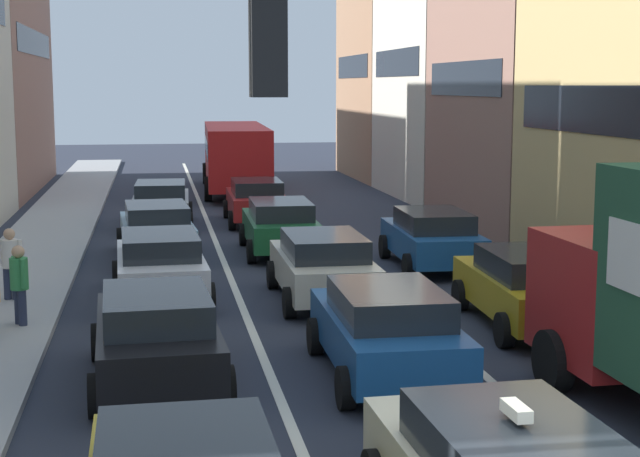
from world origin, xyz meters
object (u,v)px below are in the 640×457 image
at_px(sedan_centre_lane_fifth, 256,200).
at_px(bus_mid_queue_primary, 235,152).
at_px(wagon_right_lane_far, 432,237).
at_px(sedan_centre_lane_second, 387,329).
at_px(traffic_light_pole, 25,191).
at_px(sedan_left_lane_fourth, 157,229).
at_px(hatchback_centre_lane_third, 323,265).
at_px(coupe_centre_lane_fourth, 280,225).
at_px(sedan_right_lane_behind_truck, 528,286).
at_px(pedestrian_far_sidewalk, 10,262).
at_px(sedan_left_lane_fifth, 161,203).
at_px(wagon_left_lane_second, 156,334).
at_px(sedan_left_lane_third, 160,264).
at_px(pedestrian_near_kerb, 19,283).

bearing_deg(sedan_centre_lane_fifth, bus_mid_queue_primary, 0.31).
bearing_deg(wagon_right_lane_far, sedan_centre_lane_second, 161.52).
relative_size(traffic_light_pole, wagon_right_lane_far, 1.26).
xyz_separation_m(sedan_centre_lane_fifth, wagon_right_lane_far, (3.56, -8.78, 0.00)).
xyz_separation_m(sedan_left_lane_fourth, wagon_right_lane_far, (6.91, -2.62, 0.00)).
relative_size(sedan_centre_lane_fifth, bus_mid_queue_primary, 0.41).
distance_m(hatchback_centre_lane_third, bus_mid_queue_primary, 21.85).
relative_size(coupe_centre_lane_fourth, sedan_right_lane_behind_truck, 0.99).
bearing_deg(hatchback_centre_lane_third, traffic_light_pole, 160.35).
bearing_deg(sedan_centre_lane_second, pedestrian_far_sidewalk, 47.25).
height_order(coupe_centre_lane_fourth, sedan_left_lane_fifth, same).
bearing_deg(traffic_light_pole, sedan_right_lane_behind_truck, 49.87).
relative_size(sedan_left_lane_fifth, wagon_right_lane_far, 1.00).
bearing_deg(sedan_right_lane_behind_truck, sedan_centre_lane_second, 130.94).
xyz_separation_m(sedan_left_lane_fifth, wagon_right_lane_far, (6.74, -8.61, 0.00)).
height_order(wagon_left_lane_second, sedan_left_lane_fourth, same).
bearing_deg(bus_mid_queue_primary, coupe_centre_lane_fourth, -177.98).
distance_m(traffic_light_pole, wagon_left_lane_second, 7.77).
relative_size(sedan_centre_lane_second, coupe_centre_lane_fourth, 1.00).
distance_m(sedan_left_lane_fourth, sedan_centre_lane_fifth, 7.01).
height_order(sedan_right_lane_behind_truck, wagon_right_lane_far, same).
height_order(sedan_left_lane_third, sedan_right_lane_behind_truck, same).
distance_m(wagon_left_lane_second, pedestrian_near_kerb, 4.48).
height_order(sedan_left_lane_fourth, sedan_centre_lane_fifth, same).
bearing_deg(sedan_left_lane_fourth, sedan_centre_lane_fifth, -31.90).
distance_m(coupe_centre_lane_fourth, bus_mid_queue_primary, 15.75).
xyz_separation_m(sedan_right_lane_behind_truck, pedestrian_near_kerb, (-9.60, 1.26, 0.15)).
distance_m(sedan_left_lane_fourth, pedestrian_near_kerb, 7.97).
bearing_deg(sedan_centre_lane_fifth, traffic_light_pole, 170.95).
distance_m(coupe_centre_lane_fourth, sedan_centre_lane_fifth, 6.00).
distance_m(sedan_left_lane_fourth, sedan_right_lane_behind_truck, 11.25).
distance_m(wagon_right_lane_far, pedestrian_near_kerb, 10.69).
relative_size(coupe_centre_lane_fourth, pedestrian_near_kerb, 2.61).
bearing_deg(sedan_centre_lane_fifth, hatchback_centre_lane_third, -178.23).
distance_m(traffic_light_pole, pedestrian_far_sidewalk, 13.55).
xyz_separation_m(sedan_centre_lane_second, sedan_left_lane_third, (-3.50, 6.28, 0.00)).
xyz_separation_m(hatchback_centre_lane_third, coupe_centre_lane_fourth, (-0.12, 6.12, 0.00)).
bearing_deg(pedestrian_far_sidewalk, wagon_right_lane_far, -59.54).
xyz_separation_m(hatchback_centre_lane_third, sedan_left_lane_fourth, (-3.50, 5.95, 0.00)).
height_order(traffic_light_pole, hatchback_centre_lane_third, traffic_light_pole).
bearing_deg(traffic_light_pole, bus_mid_queue_primary, 82.51).
height_order(traffic_light_pole, sedan_right_lane_behind_truck, traffic_light_pole).
height_order(traffic_light_pole, pedestrian_near_kerb, traffic_light_pole).
distance_m(sedan_centre_lane_second, pedestrian_far_sidewalk, 9.12).
xyz_separation_m(traffic_light_pole, bus_mid_queue_primary, (4.50, 34.22, -2.06)).
height_order(coupe_centre_lane_fourth, sedan_right_lane_behind_truck, same).
relative_size(traffic_light_pole, sedan_right_lane_behind_truck, 1.26).
height_order(sedan_centre_lane_second, pedestrian_far_sidewalk, pedestrian_far_sidewalk).
relative_size(hatchback_centre_lane_third, wagon_right_lane_far, 0.99).
bearing_deg(bus_mid_queue_primary, pedestrian_far_sidewalk, 165.19).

